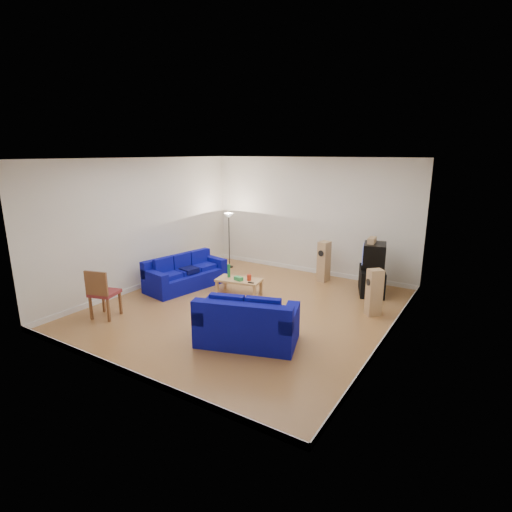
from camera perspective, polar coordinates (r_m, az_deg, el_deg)
The scene contains 16 objects.
room at distance 8.37m, azimuth -1.45°, elevation 2.35°, with size 6.01×6.51×3.21m.
sofa_three_seat at distance 10.26m, azimuth -10.16°, elevation -2.79°, with size 1.24×2.17×0.79m.
sofa_loveseat at distance 7.19m, azimuth -1.33°, elevation -9.97°, with size 1.96×1.47×0.87m.
coffee_table at distance 9.56m, azimuth -2.45°, elevation -3.61°, with size 1.14×0.71×0.39m.
bottle at distance 9.65m, azimuth -3.90°, elevation -2.11°, with size 0.08×0.08×0.32m, color #197233.
tissue_box at distance 9.44m, azimuth -2.52°, elevation -3.24°, with size 0.21×0.12×0.09m, color green.
red_canister at distance 9.41m, azimuth -0.99°, elevation -3.10°, with size 0.10×0.10×0.14m, color red.
remote at distance 9.25m, azimuth -0.74°, elevation -3.83°, with size 0.15×0.05×0.02m, color black.
tv_stand at distance 10.06m, azimuth 16.18°, elevation -3.42°, with size 1.00×0.56×0.61m, color black.
av_receiver at distance 9.94m, azimuth 16.03°, elevation -1.46°, with size 0.46×0.37×0.11m, color black.
television at distance 9.83m, azimuth 16.54°, elevation 0.23°, with size 0.66×0.78×0.53m.
centre_speaker at distance 9.78m, azimuth 16.24°, elevation 2.17°, with size 0.38×0.15×0.13m, color tan.
speaker_left at distance 10.64m, azimuth 9.66°, elevation -0.77°, with size 0.29×0.36×1.07m.
speaker_right at distance 8.68m, azimuth 16.52°, elevation -5.00°, with size 0.37×0.37×0.99m.
floor_lamp at distance 11.62m, azimuth -3.90°, elevation 4.75°, with size 0.28×0.28×1.62m.
dining_chair at distance 8.71m, azimuth -21.16°, elevation -4.74°, with size 0.62×0.62×1.05m.
Camera 1 is at (4.51, -6.83, 3.32)m, focal length 28.00 mm.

